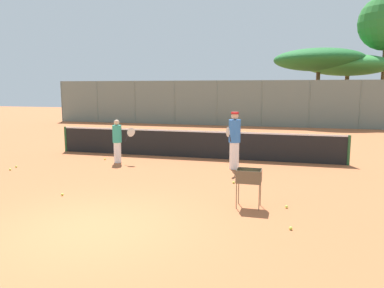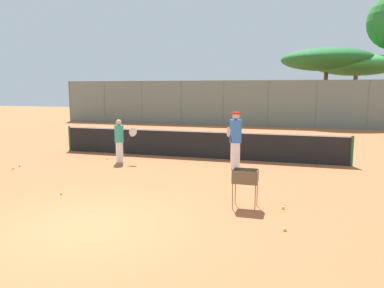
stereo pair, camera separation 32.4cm
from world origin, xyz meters
name	(u,v)px [view 2 (the right image)]	position (x,y,z in m)	size (l,w,h in m)	color
ground_plane	(85,228)	(0.00, 0.00, 0.00)	(80.00, 80.00, 0.00)	#B26038
tennis_net	(195,144)	(0.00, 7.80, 0.56)	(11.44, 0.10, 1.07)	#26592D
back_fence	(245,103)	(0.00, 20.54, 1.62)	(28.87, 0.08, 3.23)	slate
tree_1	(327,60)	(5.49, 24.08, 4.78)	(6.70, 6.70, 5.63)	brown
tree_3	(356,65)	(7.65, 24.87, 4.38)	(6.26, 6.26, 5.17)	brown
player_white_outfit	(235,140)	(1.86, 6.17, 1.00)	(0.40, 0.95, 1.92)	white
player_red_cap	(120,140)	(-2.41, 6.13, 0.81)	(0.87, 0.33, 1.58)	white
ball_cart	(245,180)	(2.79, 2.19, 0.65)	(0.56, 0.41, 0.88)	brown
tennis_ball_0	(285,229)	(3.75, 0.99, 0.03)	(0.07, 0.07, 0.07)	#D1E54C
tennis_ball_1	(20,166)	(-5.40, 4.42, 0.03)	(0.07, 0.07, 0.07)	#D1E54C
tennis_ball_2	(233,183)	(2.15, 4.22, 0.03)	(0.07, 0.07, 0.07)	#D1E54C
tennis_ball_3	(283,208)	(3.65, 2.32, 0.03)	(0.07, 0.07, 0.07)	#D1E54C
tennis_ball_4	(13,168)	(-5.29, 4.00, 0.03)	(0.07, 0.07, 0.07)	#D1E54C
tennis_ball_5	(61,193)	(-1.88, 1.87, 0.03)	(0.07, 0.07, 0.07)	#D1E54C
tennis_ball_6	(107,158)	(-3.13, 6.49, 0.03)	(0.07, 0.07, 0.07)	#D1E54C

